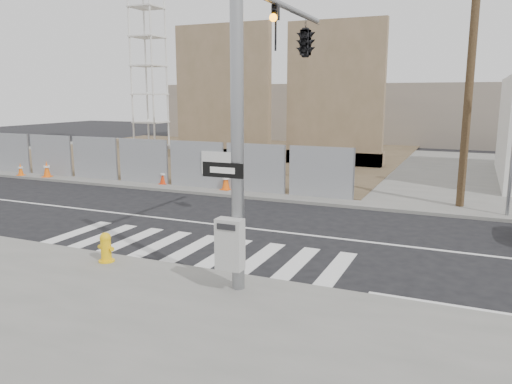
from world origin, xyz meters
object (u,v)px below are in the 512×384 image
at_px(traffic_cone_b, 47,169).
at_px(traffic_cone_c, 163,176).
at_px(traffic_cone_d, 226,181).
at_px(crane_tower, 147,24).
at_px(fire_hydrant, 106,247).
at_px(signal_pole, 286,66).
at_px(traffic_cone_a, 21,169).

height_order(traffic_cone_b, traffic_cone_c, traffic_cone_b).
distance_m(traffic_cone_c, traffic_cone_d, 3.23).
distance_m(crane_tower, traffic_cone_d, 19.22).
xyz_separation_m(fire_hydrant, traffic_cone_b, (-11.15, 8.95, 0.03)).
height_order(signal_pole, crane_tower, crane_tower).
bearing_deg(traffic_cone_d, traffic_cone_c, 177.78).
distance_m(crane_tower, fire_hydrant, 27.00).
distance_m(signal_pole, crane_tower, 26.21).
xyz_separation_m(traffic_cone_a, traffic_cone_d, (11.15, 0.69, 0.07)).
height_order(traffic_cone_a, traffic_cone_d, traffic_cone_d).
xyz_separation_m(traffic_cone_a, traffic_cone_b, (1.57, 0.18, 0.08)).
height_order(crane_tower, traffic_cone_c, crane_tower).
xyz_separation_m(traffic_cone_c, traffic_cone_d, (3.23, -0.13, 0.03)).
distance_m(signal_pole, traffic_cone_c, 11.84).
xyz_separation_m(signal_pole, traffic_cone_c, (-8.45, 7.08, -4.32)).
distance_m(signal_pole, traffic_cone_d, 9.70).
distance_m(signal_pole, traffic_cone_b, 16.70).
distance_m(signal_pole, fire_hydrant, 6.18).
relative_size(traffic_cone_c, traffic_cone_d, 0.92).
bearing_deg(traffic_cone_c, crane_tower, 127.08).
distance_m(crane_tower, traffic_cone_b, 15.45).
height_order(crane_tower, traffic_cone_b, crane_tower).
bearing_deg(traffic_cone_d, signal_pole, -53.09).
bearing_deg(traffic_cone_d, crane_tower, 135.43).
bearing_deg(traffic_cone_c, traffic_cone_d, -2.22).
relative_size(signal_pole, traffic_cone_a, 11.26).
distance_m(traffic_cone_a, traffic_cone_c, 7.96).
height_order(crane_tower, fire_hydrant, crane_tower).
xyz_separation_m(crane_tower, traffic_cone_c, (9.04, -11.96, -8.56)).
bearing_deg(fire_hydrant, traffic_cone_c, 140.40).
relative_size(crane_tower, fire_hydrant, 25.02).
distance_m(fire_hydrant, traffic_cone_b, 14.30).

